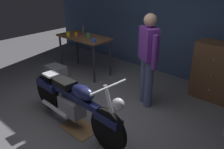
# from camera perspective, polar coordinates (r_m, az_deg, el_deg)

# --- Properties ---
(ground_plane) EXTENTS (12.00, 12.00, 0.00)m
(ground_plane) POSITION_cam_1_polar(r_m,az_deg,el_deg) (4.04, -6.63, -11.52)
(ground_plane) COLOR slate
(back_wall) EXTENTS (8.00, 0.12, 3.10)m
(back_wall) POSITION_cam_1_polar(r_m,az_deg,el_deg) (5.59, 15.40, 14.91)
(back_wall) COLOR #384C70
(back_wall) RESTS_ON ground_plane
(workbench) EXTENTS (1.30, 0.64, 0.90)m
(workbench) POSITION_cam_1_polar(r_m,az_deg,el_deg) (5.70, -6.61, 7.88)
(workbench) COLOR brown
(workbench) RESTS_ON ground_plane
(motorcycle) EXTENTS (2.19, 0.60, 1.00)m
(motorcycle) POSITION_cam_1_polar(r_m,az_deg,el_deg) (3.77, -9.02, -6.41)
(motorcycle) COLOR black
(motorcycle) RESTS_ON ground_plane
(person_standing) EXTENTS (0.50, 0.39, 1.67)m
(person_standing) POSITION_cam_1_polar(r_m,az_deg,el_deg) (4.24, 8.52, 4.17)
(person_standing) COLOR slate
(person_standing) RESTS_ON ground_plane
(wooden_dresser) EXTENTS (0.80, 0.47, 1.10)m
(wooden_dresser) POSITION_cam_1_polar(r_m,az_deg,el_deg) (4.95, 23.45, 0.63)
(wooden_dresser) COLOR brown
(wooden_dresser) RESTS_ON ground_plane
(drip_tray) EXTENTS (0.56, 0.40, 0.01)m
(drip_tray) POSITION_cam_1_polar(r_m,az_deg,el_deg) (3.95, -7.62, -12.49)
(drip_tray) COLOR olive
(drip_tray) RESTS_ON ground_plane
(storage_bin) EXTENTS (0.44, 0.32, 0.34)m
(storage_bin) POSITION_cam_1_polar(r_m,az_deg,el_deg) (5.59, -13.10, 0.37)
(storage_bin) COLOR gray
(storage_bin) RESTS_ON ground_plane
(mug_green_speckled) EXTENTS (0.12, 0.08, 0.11)m
(mug_green_speckled) POSITION_cam_1_polar(r_m,az_deg,el_deg) (5.51, -5.66, 9.18)
(mug_green_speckled) COLOR #3D7F4C
(mug_green_speckled) RESTS_ON workbench
(mug_orange_travel) EXTENTS (0.10, 0.07, 0.09)m
(mug_orange_travel) POSITION_cam_1_polar(r_m,az_deg,el_deg) (5.69, -8.52, 9.41)
(mug_orange_travel) COLOR orange
(mug_orange_travel) RESTS_ON workbench
(mug_blue_enamel) EXTENTS (0.11, 0.08, 0.09)m
(mug_blue_enamel) POSITION_cam_1_polar(r_m,az_deg,el_deg) (5.16, -4.35, 8.08)
(mug_blue_enamel) COLOR #2D51AD
(mug_blue_enamel) RESTS_ON workbench
(mug_yellow_tall) EXTENTS (0.10, 0.07, 0.10)m
(mug_yellow_tall) POSITION_cam_1_polar(r_m,az_deg,el_deg) (5.72, -10.35, 9.38)
(mug_yellow_tall) COLOR yellow
(mug_yellow_tall) RESTS_ON workbench
(bottle) EXTENTS (0.06, 0.06, 0.24)m
(bottle) POSITION_cam_1_polar(r_m,az_deg,el_deg) (5.86, -6.79, 10.42)
(bottle) COLOR #3F4C59
(bottle) RESTS_ON workbench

